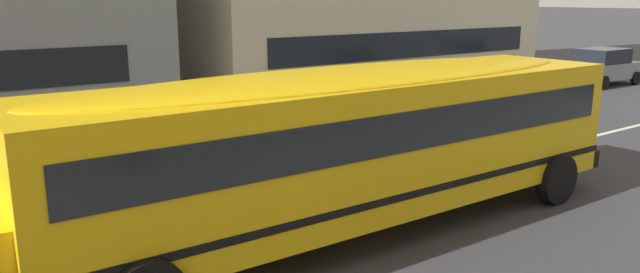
# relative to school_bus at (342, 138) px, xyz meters

# --- Properties ---
(ground_plane) EXTENTS (400.00, 400.00, 0.00)m
(ground_plane) POSITION_rel_school_bus_xyz_m (-2.78, 1.40, -1.65)
(ground_plane) COLOR #38383D
(sidewalk_far) EXTENTS (120.00, 3.00, 0.01)m
(sidewalk_far) POSITION_rel_school_bus_xyz_m (-2.78, 9.36, -1.65)
(sidewalk_far) COLOR gray
(sidewalk_far) RESTS_ON ground_plane
(lane_centreline) EXTENTS (110.00, 0.16, 0.01)m
(lane_centreline) POSITION_rel_school_bus_xyz_m (-2.78, 1.40, -1.65)
(lane_centreline) COLOR silver
(lane_centreline) RESTS_ON ground_plane
(school_bus) EXTENTS (12.49, 3.05, 2.79)m
(school_bus) POSITION_rel_school_bus_xyz_m (0.00, 0.00, 0.00)
(school_bus) COLOR yellow
(school_bus) RESTS_ON ground_plane
(parked_car_teal_beside_sign) EXTENTS (3.97, 2.02, 1.64)m
(parked_car_teal_beside_sign) POSITION_rel_school_bus_xyz_m (12.33, 6.45, -0.81)
(parked_car_teal_beside_sign) COLOR #195B66
(parked_car_teal_beside_sign) RESTS_ON ground_plane
(parked_car_grey_end_of_row) EXTENTS (3.93, 1.94, 1.64)m
(parked_car_grey_end_of_row) POSITION_rel_school_bus_xyz_m (20.31, 6.80, -0.81)
(parked_car_grey_end_of_row) COLOR gray
(parked_car_grey_end_of_row) RESTS_ON ground_plane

